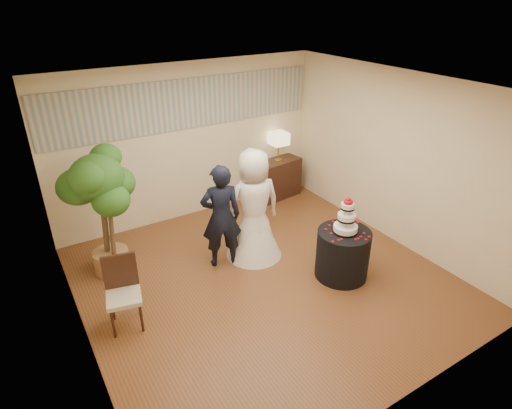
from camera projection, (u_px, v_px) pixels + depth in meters
floor at (264, 279)px, 6.35m from camera, size 5.00×5.00×0.00m
ceiling at (267, 89)px, 5.08m from camera, size 5.00×5.00×0.00m
wall_back at (189, 143)px, 7.61m from camera, size 5.00×0.06×2.80m
wall_front at (417, 297)px, 3.82m from camera, size 5.00×0.06×2.80m
wall_left at (68, 248)px, 4.54m from camera, size 0.06×5.00×2.80m
wall_right at (396, 159)px, 6.89m from camera, size 0.06×5.00×2.80m
mural_border at (187, 104)px, 7.28m from camera, size 4.90×0.02×0.85m
groom at (221, 217)px, 6.36m from camera, size 0.69×0.56×1.66m
bride at (254, 205)px, 6.55m from camera, size 0.98×0.98×1.79m
cake_table at (343, 254)px, 6.29m from camera, size 1.02×1.02×0.75m
wedding_cake at (347, 215)px, 6.00m from camera, size 0.35×0.35×0.54m
console at (278, 179)px, 8.70m from camera, size 1.00×0.55×0.79m
table_lamp at (278, 147)px, 8.39m from camera, size 0.32×0.32×0.58m
ficus_tree at (103, 213)px, 6.12m from camera, size 1.25×1.25×1.97m
side_chair at (124, 295)px, 5.28m from camera, size 0.53×0.55×0.96m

